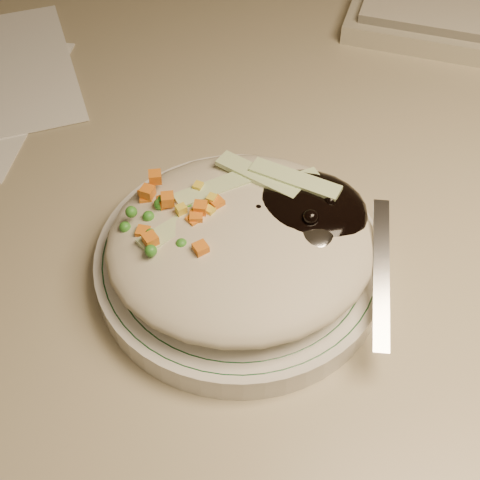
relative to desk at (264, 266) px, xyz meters
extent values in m
cube|color=tan|center=(0.00, 0.00, 0.18)|extent=(1.40, 0.70, 0.04)
cylinder|color=silver|center=(-0.05, -0.16, 0.21)|extent=(0.21, 0.21, 0.02)
torus|color=#144723|center=(-0.05, -0.16, 0.22)|extent=(0.20, 0.20, 0.00)
torus|color=#144723|center=(-0.05, -0.16, 0.22)|extent=(0.19, 0.19, 0.00)
ellipsoid|color=#AFA78E|center=(-0.05, -0.16, 0.24)|extent=(0.19, 0.18, 0.04)
ellipsoid|color=black|center=(-0.01, -0.15, 0.25)|extent=(0.10, 0.09, 0.03)
ellipsoid|color=orange|center=(-0.10, -0.14, 0.24)|extent=(0.08, 0.08, 0.02)
sphere|color=black|center=(-0.04, -0.15, 0.25)|extent=(0.01, 0.01, 0.01)
sphere|color=black|center=(-0.01, -0.14, 0.25)|extent=(0.01, 0.01, 0.01)
sphere|color=black|center=(0.01, -0.15, 0.26)|extent=(0.01, 0.01, 0.01)
sphere|color=black|center=(0.01, -0.13, 0.25)|extent=(0.01, 0.01, 0.01)
sphere|color=black|center=(0.00, -0.16, 0.26)|extent=(0.01, 0.01, 0.01)
sphere|color=black|center=(-0.01, -0.15, 0.25)|extent=(0.01, 0.01, 0.01)
sphere|color=black|center=(0.00, -0.14, 0.25)|extent=(0.01, 0.01, 0.01)
cube|color=orange|center=(-0.10, -0.13, 0.26)|extent=(0.01, 0.01, 0.01)
cube|color=orange|center=(-0.08, -0.16, 0.25)|extent=(0.01, 0.01, 0.01)
cube|color=orange|center=(-0.11, -0.12, 0.26)|extent=(0.01, 0.01, 0.01)
cube|color=orange|center=(-0.08, -0.14, 0.26)|extent=(0.01, 0.01, 0.01)
cube|color=orange|center=(-0.08, -0.15, 0.26)|extent=(0.01, 0.01, 0.01)
cube|color=orange|center=(-0.12, -0.11, 0.25)|extent=(0.01, 0.01, 0.01)
cube|color=orange|center=(-0.10, -0.13, 0.26)|extent=(0.01, 0.01, 0.01)
cube|color=orange|center=(-0.08, -0.15, 0.26)|extent=(0.01, 0.01, 0.01)
cube|color=orange|center=(-0.07, -0.14, 0.26)|extent=(0.01, 0.01, 0.01)
cube|color=orange|center=(-0.11, -0.11, 0.26)|extent=(0.01, 0.01, 0.01)
cube|color=orange|center=(-0.11, -0.17, 0.26)|extent=(0.01, 0.01, 0.01)
cube|color=orange|center=(-0.08, -0.18, 0.26)|extent=(0.01, 0.01, 0.01)
cube|color=orange|center=(-0.12, -0.15, 0.25)|extent=(0.01, 0.01, 0.01)
cube|color=orange|center=(-0.12, -0.12, 0.25)|extent=(0.01, 0.01, 0.01)
sphere|color=#388C28|center=(-0.08, -0.14, 0.25)|extent=(0.01, 0.01, 0.01)
sphere|color=#388C28|center=(-0.11, -0.18, 0.26)|extent=(0.01, 0.01, 0.01)
sphere|color=#388C28|center=(-0.11, -0.14, 0.26)|extent=(0.01, 0.01, 0.01)
sphere|color=#388C28|center=(-0.13, -0.14, 0.26)|extent=(0.01, 0.01, 0.01)
sphere|color=#388C28|center=(-0.09, -0.14, 0.25)|extent=(0.01, 0.01, 0.01)
sphere|color=#388C28|center=(-0.08, -0.17, 0.25)|extent=(0.01, 0.01, 0.01)
sphere|color=#388C28|center=(-0.10, -0.15, 0.25)|extent=(0.01, 0.01, 0.01)
sphere|color=#388C28|center=(-0.10, -0.16, 0.25)|extent=(0.01, 0.01, 0.01)
sphere|color=#388C28|center=(-0.13, -0.14, 0.25)|extent=(0.01, 0.01, 0.01)
sphere|color=#388C28|center=(-0.10, -0.13, 0.26)|extent=(0.01, 0.01, 0.01)
sphere|color=#388C28|center=(-0.11, -0.13, 0.26)|extent=(0.01, 0.01, 0.01)
sphere|color=#388C28|center=(-0.11, -0.16, 0.25)|extent=(0.01, 0.01, 0.01)
sphere|color=#388C28|center=(-0.09, -0.17, 0.26)|extent=(0.01, 0.01, 0.01)
sphere|color=#388C28|center=(-0.06, -0.12, 0.25)|extent=(0.01, 0.01, 0.01)
cube|color=yellow|center=(-0.09, -0.14, 0.25)|extent=(0.01, 0.01, 0.01)
cube|color=yellow|center=(-0.07, -0.15, 0.26)|extent=(0.01, 0.01, 0.01)
cube|color=yellow|center=(-0.10, -0.13, 0.25)|extent=(0.01, 0.01, 0.01)
cube|color=yellow|center=(-0.09, -0.14, 0.26)|extent=(0.01, 0.01, 0.01)
cube|color=yellow|center=(-0.10, -0.15, 0.25)|extent=(0.01, 0.01, 0.01)
cube|color=yellow|center=(-0.07, -0.14, 0.26)|extent=(0.01, 0.01, 0.01)
cube|color=yellow|center=(-0.08, -0.12, 0.26)|extent=(0.01, 0.01, 0.01)
cube|color=yellow|center=(-0.09, -0.15, 0.25)|extent=(0.01, 0.01, 0.01)
cube|color=#B2D18C|center=(-0.06, -0.12, 0.26)|extent=(0.07, 0.04, 0.00)
cube|color=#B2D18C|center=(-0.03, -0.12, 0.26)|extent=(0.06, 0.06, 0.00)
cube|color=#B2D18C|center=(-0.09, -0.15, 0.26)|extent=(0.07, 0.05, 0.00)
cube|color=#B2D18C|center=(-0.01, -0.13, 0.26)|extent=(0.06, 0.05, 0.00)
cube|color=#B2D18C|center=(-0.05, -0.17, 0.25)|extent=(0.07, 0.04, 0.00)
cube|color=#B2D18C|center=(-0.02, -0.13, 0.25)|extent=(0.07, 0.03, 0.00)
ellipsoid|color=silver|center=(0.00, -0.17, 0.25)|extent=(0.04, 0.05, 0.01)
cube|color=silver|center=(0.04, -0.20, 0.24)|extent=(0.04, 0.11, 0.03)
camera|label=1|loc=(-0.10, -0.46, 0.60)|focal=50.00mm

